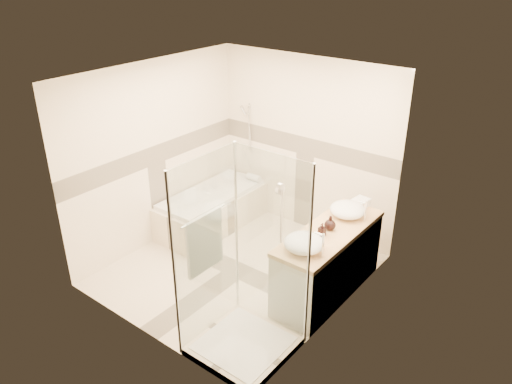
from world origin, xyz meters
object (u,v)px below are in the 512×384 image
Objects in this scene: shower_enclosure at (239,301)px; amenity_bottle_a at (322,230)px; vessel_sink_far at (304,243)px; vessel_sink_near at (348,210)px; vanity at (328,262)px; bathtub at (212,208)px; amenity_bottle_b at (330,223)px.

shower_enclosure is 1.23m from amenity_bottle_a.
amenity_bottle_a is (0.00, 0.37, -0.01)m from vessel_sink_far.
vessel_sink_near is at bearing 80.87° from shower_enclosure.
vanity is 3.76× the size of vessel_sink_far.
vessel_sink_near reaches higher than bathtub.
vessel_sink_near is (-0.02, 0.43, 0.51)m from vanity.
shower_enclosure reaches higher than amenity_bottle_a.
shower_enclosure is 4.83× the size of vessel_sink_near.
shower_enclosure is 1.77m from vessel_sink_near.
shower_enclosure is (1.86, -1.62, 0.20)m from bathtub.
amenity_bottle_b is (2.13, -0.33, 0.63)m from bathtub.
vessel_sink_near is 0.95m from vessel_sink_far.
shower_enclosure reaches higher than amenity_bottle_b.
shower_enclosure is 13.23× the size of amenity_bottle_a.
amenity_bottle_a is at bearing -13.29° from bathtub.
vanity is at bearing 82.57° from amenity_bottle_a.
amenity_bottle_b reaches higher than amenity_bottle_a.
vessel_sink_near is (2.13, 0.08, 0.63)m from bathtub.
vessel_sink_near is at bearing 90.00° from vessel_sink_far.
shower_enclosure is 4.73× the size of vessel_sink_far.
vanity is at bearing -9.25° from bathtub.
amenity_bottle_a is at bearing -90.00° from vessel_sink_near.
bathtub is 0.83× the size of shower_enclosure.
vessel_sink_far is (0.27, 0.75, 0.43)m from shower_enclosure.
vessel_sink_far is at bearing -90.00° from vessel_sink_near.
amenity_bottle_b is at bearing -8.82° from bathtub.
bathtub is 4.03× the size of vessel_sink_near.
vanity is 1.31m from shower_enclosure.
amenity_bottle_b reaches higher than bathtub.
vessel_sink_near is 0.98× the size of vessel_sink_far.
vessel_sink_far is (-0.02, -0.52, 0.51)m from vanity.
vessel_sink_far is 2.53× the size of amenity_bottle_b.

